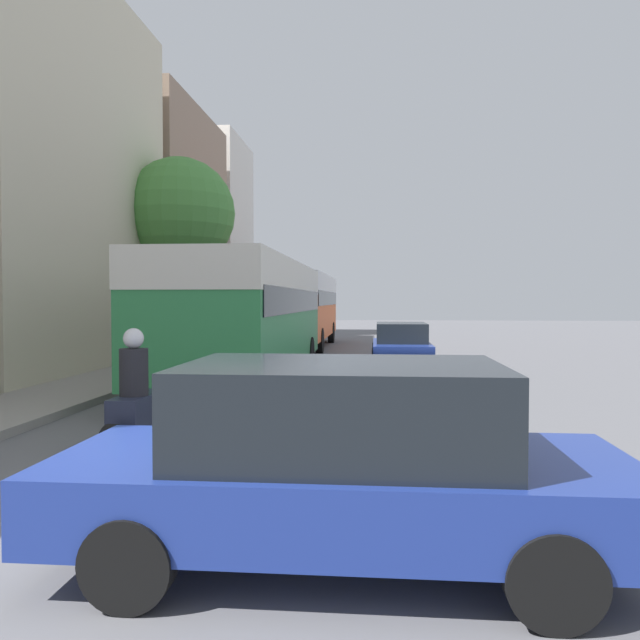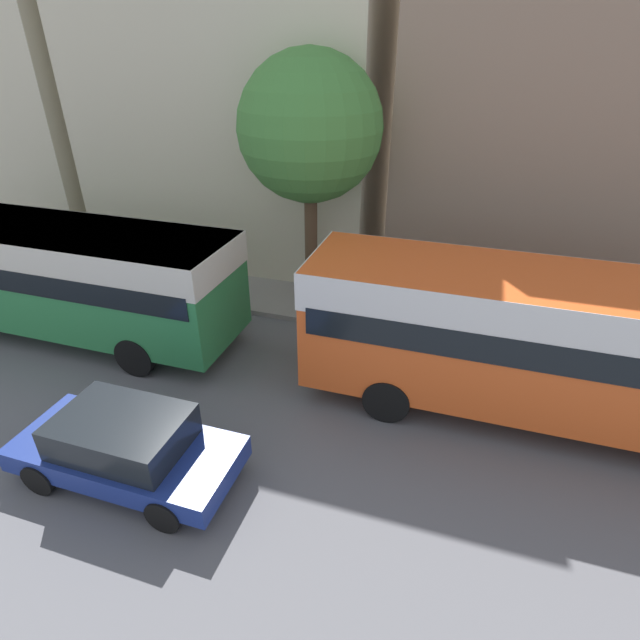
% 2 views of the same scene
% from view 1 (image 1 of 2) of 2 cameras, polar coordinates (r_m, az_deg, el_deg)
% --- Properties ---
extents(ground_plane, '(120.00, 120.00, 0.00)m').
position_cam_1_polar(ground_plane, '(5.87, -10.79, -19.00)').
color(ground_plane, slate).
extents(building_midblock, '(5.55, 9.87, 11.28)m').
position_cam_1_polar(building_midblock, '(20.47, -26.38, 11.64)').
color(building_midblock, beige).
rests_on(building_midblock, ground_plane).
extents(building_far_terrace, '(5.72, 8.89, 10.56)m').
position_cam_1_polar(building_far_terrace, '(29.49, -16.05, 7.97)').
color(building_far_terrace, gray).
rests_on(building_far_terrace, ground_plane).
extents(building_end_row, '(6.37, 6.28, 11.34)m').
position_cam_1_polar(building_end_row, '(37.51, -11.86, 7.27)').
color(building_end_row, silver).
rests_on(building_end_row, ground_plane).
extents(bus_lead, '(2.61, 10.02, 3.01)m').
position_cam_1_polar(bus_lead, '(15.39, -6.68, 1.36)').
color(bus_lead, '#2D8447').
rests_on(bus_lead, ground_plane).
extents(bus_following, '(2.59, 10.19, 3.17)m').
position_cam_1_polar(bus_following, '(27.50, -1.84, 1.75)').
color(bus_following, '#EA5B23').
rests_on(bus_following, ground_plane).
extents(motorcycle_behind_lead, '(0.38, 2.24, 1.73)m').
position_cam_1_polar(motorcycle_behind_lead, '(8.41, -16.47, -7.82)').
color(motorcycle_behind_lead, '#1E2338').
rests_on(motorcycle_behind_lead, ground_plane).
extents(car_crossing, '(4.48, 1.95, 1.59)m').
position_cam_1_polar(car_crossing, '(5.03, 2.04, -12.76)').
color(car_crossing, navy).
rests_on(car_crossing, ground_plane).
extents(car_far_curb, '(1.85, 4.09, 1.36)m').
position_cam_1_polar(car_far_curb, '(20.05, 7.43, -2.09)').
color(car_far_curb, navy).
rests_on(car_far_curb, ground_plane).
extents(pedestrian_near_curb, '(0.39, 0.39, 1.72)m').
position_cam_1_polar(pedestrian_near_curb, '(24.45, -9.05, -0.68)').
color(pedestrian_near_curb, '#232838').
rests_on(pedestrian_near_curb, sidewalk).
extents(street_tree, '(3.77, 3.77, 6.82)m').
position_cam_1_polar(street_tree, '(22.22, -12.69, 9.48)').
color(street_tree, brown).
rests_on(street_tree, sidewalk).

